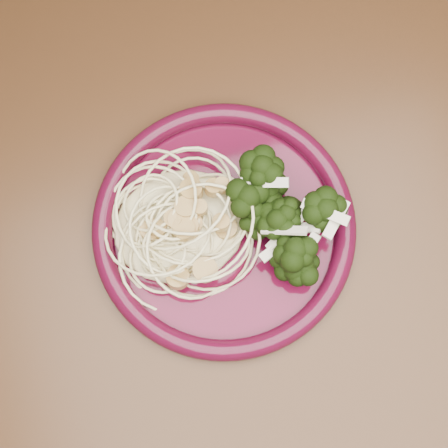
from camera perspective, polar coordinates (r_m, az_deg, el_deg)
name	(u,v)px	position (r m, az deg, el deg)	size (l,w,h in m)	color
dining_table	(144,300)	(0.68, -7.35, -6.91)	(1.20, 0.80, 0.75)	#472814
dinner_plate	(224,227)	(0.58, 0.00, -0.26)	(0.31, 0.31, 0.02)	#4A081F
spaghetti_pile	(179,223)	(0.57, -4.11, 0.07)	(0.12, 0.11, 0.03)	beige
scallop_cluster	(177,214)	(0.54, -4.34, 0.88)	(0.10, 0.10, 0.03)	tan
broccoli_pile	(280,223)	(0.56, 5.10, 0.08)	(0.08, 0.13, 0.04)	black
onion_garnish	(282,215)	(0.53, 5.36, 0.82)	(0.06, 0.08, 0.05)	beige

